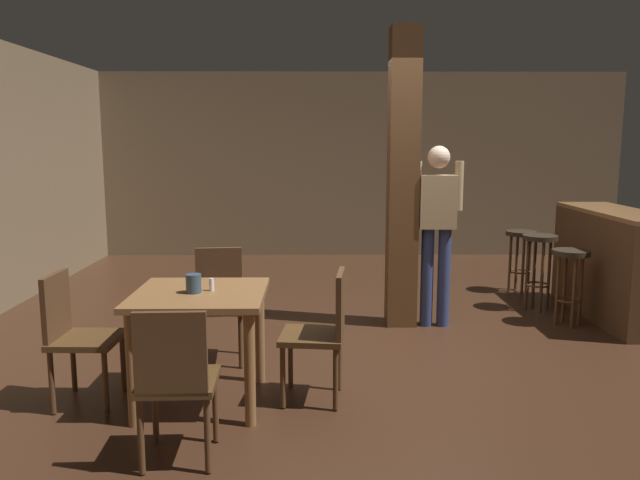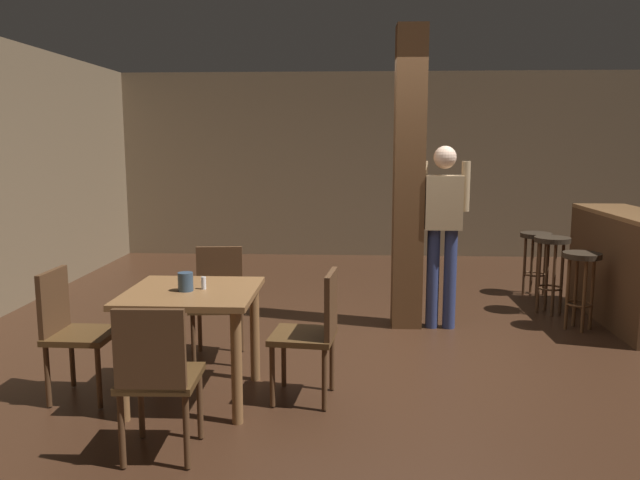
{
  "view_description": "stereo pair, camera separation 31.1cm",
  "coord_description": "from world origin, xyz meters",
  "px_view_note": "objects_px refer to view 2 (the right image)",
  "views": [
    {
      "loc": [
        -0.72,
        -5.18,
        1.76
      ],
      "look_at": [
        -0.67,
        -0.09,
        0.95
      ],
      "focal_mm": 35.0,
      "sensor_mm": 36.0,
      "label": 1
    },
    {
      "loc": [
        -0.41,
        -5.17,
        1.76
      ],
      "look_at": [
        -0.67,
        -0.09,
        0.95
      ],
      "focal_mm": 35.0,
      "sensor_mm": 36.0,
      "label": 2
    }
  ],
  "objects_px": {
    "bar_stool_far": "(536,248)",
    "salt_shaker": "(204,283)",
    "chair_north": "(219,296)",
    "bar_stool_mid": "(551,256)",
    "chair_west": "(72,327)",
    "bar_counter": "(620,267)",
    "chair_east": "(314,328)",
    "chair_south": "(157,373)",
    "standing_person": "(443,224)",
    "napkin_cup": "(186,282)",
    "dining_table": "(192,311)",
    "bar_stool_near": "(581,272)"
  },
  "relations": [
    {
      "from": "chair_west",
      "to": "bar_stool_near",
      "type": "xyz_separation_m",
      "value": [
        4.05,
        1.8,
        0.05
      ]
    },
    {
      "from": "chair_west",
      "to": "bar_stool_far",
      "type": "relative_size",
      "value": 1.23
    },
    {
      "from": "bar_counter",
      "to": "chair_east",
      "type": "bearing_deg",
      "value": -144.68
    },
    {
      "from": "standing_person",
      "to": "bar_stool_mid",
      "type": "distance_m",
      "value": 1.38
    },
    {
      "from": "chair_north",
      "to": "chair_south",
      "type": "height_order",
      "value": "same"
    },
    {
      "from": "standing_person",
      "to": "bar_stool_mid",
      "type": "xyz_separation_m",
      "value": [
        1.19,
        0.56,
        -0.4
      ]
    },
    {
      "from": "napkin_cup",
      "to": "bar_counter",
      "type": "relative_size",
      "value": 0.07
    },
    {
      "from": "bar_counter",
      "to": "chair_west",
      "type": "bearing_deg",
      "value": -155.27
    },
    {
      "from": "bar_stool_far",
      "to": "bar_stool_mid",
      "type": "bearing_deg",
      "value": -95.01
    },
    {
      "from": "bar_stool_near",
      "to": "bar_stool_far",
      "type": "relative_size",
      "value": 1.01
    },
    {
      "from": "dining_table",
      "to": "chair_south",
      "type": "height_order",
      "value": "chair_south"
    },
    {
      "from": "chair_east",
      "to": "chair_south",
      "type": "xyz_separation_m",
      "value": [
        -0.81,
        -0.87,
        0.0
      ]
    },
    {
      "from": "chair_north",
      "to": "napkin_cup",
      "type": "xyz_separation_m",
      "value": [
        -0.02,
        -0.9,
        0.33
      ]
    },
    {
      "from": "chair_south",
      "to": "standing_person",
      "type": "height_order",
      "value": "standing_person"
    },
    {
      "from": "dining_table",
      "to": "salt_shaker",
      "type": "relative_size",
      "value": 10.27
    },
    {
      "from": "dining_table",
      "to": "standing_person",
      "type": "height_order",
      "value": "standing_person"
    },
    {
      "from": "chair_north",
      "to": "salt_shaker",
      "type": "height_order",
      "value": "chair_north"
    },
    {
      "from": "dining_table",
      "to": "bar_stool_mid",
      "type": "height_order",
      "value": "bar_stool_mid"
    },
    {
      "from": "chair_west",
      "to": "bar_counter",
      "type": "xyz_separation_m",
      "value": [
        4.52,
        2.08,
        0.05
      ]
    },
    {
      "from": "dining_table",
      "to": "napkin_cup",
      "type": "xyz_separation_m",
      "value": [
        -0.03,
        -0.03,
        0.21
      ]
    },
    {
      "from": "bar_stool_far",
      "to": "salt_shaker",
      "type": "bearing_deg",
      "value": -135.04
    },
    {
      "from": "chair_north",
      "to": "standing_person",
      "type": "bearing_deg",
      "value": 25.12
    },
    {
      "from": "chair_north",
      "to": "bar_counter",
      "type": "bearing_deg",
      "value": 17.82
    },
    {
      "from": "bar_stool_far",
      "to": "napkin_cup",
      "type": "bearing_deg",
      "value": -135.49
    },
    {
      "from": "bar_counter",
      "to": "bar_stool_near",
      "type": "height_order",
      "value": "bar_counter"
    },
    {
      "from": "bar_stool_near",
      "to": "bar_stool_mid",
      "type": "xyz_separation_m",
      "value": [
        -0.1,
        0.56,
        0.05
      ]
    },
    {
      "from": "chair_south",
      "to": "bar_stool_near",
      "type": "bearing_deg",
      "value": 39.36
    },
    {
      "from": "dining_table",
      "to": "napkin_cup",
      "type": "height_order",
      "value": "napkin_cup"
    },
    {
      "from": "chair_south",
      "to": "salt_shaker",
      "type": "distance_m",
      "value": 0.93
    },
    {
      "from": "standing_person",
      "to": "bar_counter",
      "type": "xyz_separation_m",
      "value": [
        1.76,
        0.28,
        -0.45
      ]
    },
    {
      "from": "dining_table",
      "to": "bar_stool_near",
      "type": "relative_size",
      "value": 1.18
    },
    {
      "from": "dining_table",
      "to": "chair_north",
      "type": "relative_size",
      "value": 0.97
    },
    {
      "from": "chair_north",
      "to": "salt_shaker",
      "type": "xyz_separation_m",
      "value": [
        0.09,
        -0.84,
        0.31
      ]
    },
    {
      "from": "chair_south",
      "to": "bar_stool_mid",
      "type": "height_order",
      "value": "chair_south"
    },
    {
      "from": "chair_north",
      "to": "bar_stool_mid",
      "type": "height_order",
      "value": "chair_north"
    },
    {
      "from": "bar_stool_mid",
      "to": "bar_stool_far",
      "type": "height_order",
      "value": "bar_stool_mid"
    },
    {
      "from": "chair_west",
      "to": "bar_stool_mid",
      "type": "relative_size",
      "value": 1.12
    },
    {
      "from": "bar_stool_near",
      "to": "salt_shaker",
      "type": "bearing_deg",
      "value": -150.84
    },
    {
      "from": "chair_north",
      "to": "dining_table",
      "type": "bearing_deg",
      "value": -89.31
    },
    {
      "from": "chair_east",
      "to": "standing_person",
      "type": "distance_m",
      "value": 2.12
    },
    {
      "from": "napkin_cup",
      "to": "bar_counter",
      "type": "distance_m",
      "value": 4.27
    },
    {
      "from": "napkin_cup",
      "to": "bar_stool_far",
      "type": "xyz_separation_m",
      "value": [
        3.21,
        3.16,
        -0.29
      ]
    },
    {
      "from": "chair_north",
      "to": "bar_stool_mid",
      "type": "relative_size",
      "value": 1.12
    },
    {
      "from": "bar_stool_far",
      "to": "bar_counter",
      "type": "bearing_deg",
      "value": -65.02
    },
    {
      "from": "dining_table",
      "to": "napkin_cup",
      "type": "relative_size",
      "value": 6.92
    },
    {
      "from": "salt_shaker",
      "to": "bar_stool_far",
      "type": "height_order",
      "value": "salt_shaker"
    },
    {
      "from": "salt_shaker",
      "to": "standing_person",
      "type": "distance_m",
      "value": 2.55
    },
    {
      "from": "dining_table",
      "to": "chair_south",
      "type": "distance_m",
      "value": 0.85
    },
    {
      "from": "chair_east",
      "to": "napkin_cup",
      "type": "bearing_deg",
      "value": -176.09
    },
    {
      "from": "chair_west",
      "to": "chair_east",
      "type": "bearing_deg",
      "value": 1.83
    }
  ]
}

